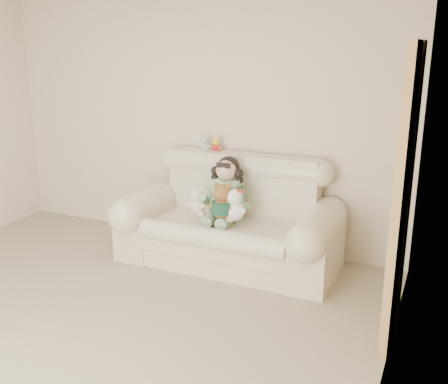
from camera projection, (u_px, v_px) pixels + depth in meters
floor at (32, 355)px, 3.56m from camera, size 5.00×5.00×0.00m
wall_back at (195, 121)px, 5.39m from camera, size 4.50×0.00×4.50m
wall_right at (383, 222)px, 2.31m from camera, size 0.00×5.00×5.00m
sofa at (228, 213)px, 4.92m from camera, size 2.10×0.95×1.03m
door_panel at (403, 195)px, 3.62m from camera, size 0.06×0.90×2.10m
seated_child at (227, 188)px, 4.96m from camera, size 0.43×0.51×0.63m
brown_teddy at (223, 198)px, 4.74m from camera, size 0.32×0.29×0.41m
white_cat at (235, 201)px, 4.72m from camera, size 0.28×0.24×0.36m
cream_teddy at (197, 198)px, 4.91m from camera, size 0.21×0.17×0.31m
yellow_mini_bear at (217, 144)px, 5.22m from camera, size 0.13×0.11×0.17m
grey_mini_plush at (205, 142)px, 5.27m from camera, size 0.13×0.10×0.19m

